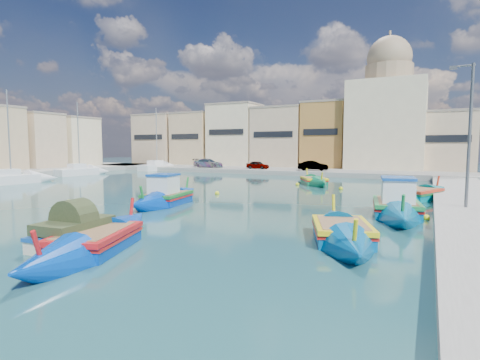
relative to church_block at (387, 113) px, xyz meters
The scene contains 17 objects.
ground 42.08m from the church_block, 104.04° to the right, with size 160.00×160.00×0.00m, color #133739.
north_quay 15.16m from the church_block, 141.34° to the right, with size 80.00×8.00×0.60m, color gray.
north_townhouses 4.81m from the church_block, 169.17° to the right, with size 83.20×7.87×10.19m.
church_block is the anchor object (origin of this frame).
quay_street_lamp 35.04m from the church_block, 77.65° to the right, with size 1.18×0.16×8.00m.
parked_cars 21.05m from the church_block, 151.30° to the right, with size 20.35×2.42×1.31m.
luzzu_turquoise_cabin 36.37m from the church_block, 83.25° to the right, with size 3.70×10.36×3.26m.
luzzu_blue_cabin 39.67m from the church_block, 104.07° to the right, with size 3.53×8.77×3.02m.
luzzu_cyan_mid 29.47m from the church_block, 79.83° to the right, with size 5.53×8.94×2.62m.
luzzu_green 23.06m from the church_block, 101.84° to the right, with size 5.67×7.67×2.44m.
luzzu_blue_south 48.53m from the church_block, 95.88° to the right, with size 4.91×9.03×2.56m.
luzzu_cyan_south 43.09m from the church_block, 86.31° to the right, with size 4.65×8.35×2.53m.
tender_near 48.61m from the church_block, 97.19° to the right, with size 2.01×3.29×1.54m.
yacht_north 34.66m from the church_block, 163.66° to the right, with size 2.84×7.97×10.44m.
yacht_midnorth 41.83m from the church_block, 147.06° to the right, with size 3.38×7.40×10.12m.
yacht_mid 46.15m from the church_block, 133.18° to the right, with size 3.09×8.13×9.99m.
mooring_buoys 34.48m from the church_block, 103.43° to the right, with size 26.73×24.19×0.36m.
Camera 1 is at (15.74, -17.00, 3.72)m, focal length 28.00 mm.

